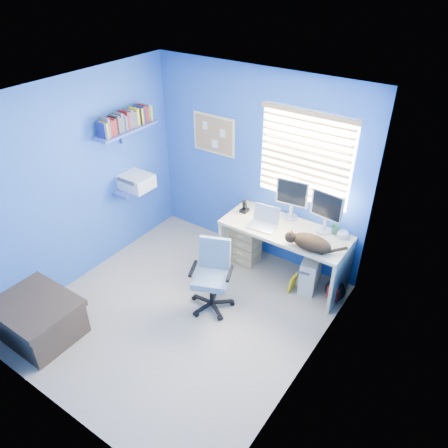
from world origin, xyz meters
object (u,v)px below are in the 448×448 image
Objects in this scene: laptop at (263,219)px; cat at (312,243)px; tower_pc at (311,272)px; office_chair at (212,283)px; desk at (283,253)px.

laptop reaches higher than cat.
cat is 1.03× the size of tower_pc.
cat is 1.23m from office_chair.
laptop reaches higher than office_chair.
tower_pc is at bearing 6.80° from laptop.
laptop is 0.90m from tower_pc.
cat is at bearing -25.66° from desk.
desk is 1.85× the size of office_chair.
cat is at bearing -88.66° from tower_pc.
desk is 0.65m from cat.
tower_pc is at bearing 89.52° from cat.
office_chair reaches higher than tower_pc.
laptop is 0.73× the size of tower_pc.
cat is (0.42, -0.20, 0.45)m from desk.
cat reaches higher than tower_pc.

